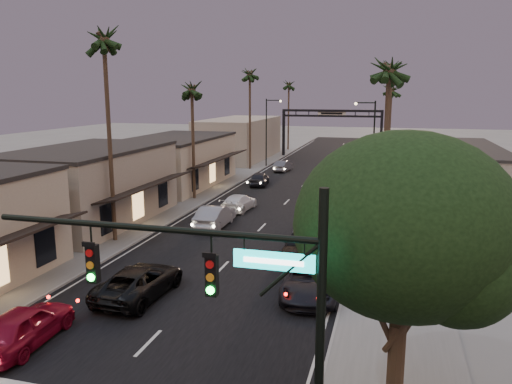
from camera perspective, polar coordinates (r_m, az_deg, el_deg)
The scene contains 29 objects.
ground at distance 48.37m, azimuth 4.25°, elevation -0.42°, with size 200.00×200.00×0.00m, color slate.
road at distance 53.19m, azimuth 5.28°, elevation 0.65°, with size 14.00×120.00×0.02m, color black.
sidewalk_left at distance 62.12m, azimuth -2.25°, elevation 2.28°, with size 5.00×92.00×0.12m, color slate.
sidewalk_right at distance 59.32m, azimuth 15.55°, elevation 1.44°, with size 5.00×92.00×0.12m, color slate.
storefront_mid at distance 39.85m, azimuth -18.49°, elevation 0.52°, with size 8.00×14.00×5.50m, color gray.
storefront_far at distance 53.74m, azimuth -9.05°, elevation 3.36°, with size 8.00×16.00×5.00m, color tan.
storefront_dist at distance 75.11m, azimuth -1.84°, elevation 6.11°, with size 8.00×20.00×6.00m, color gray.
building_right at distance 47.35m, azimuth 21.17°, elevation 1.67°, with size 8.00×18.00×5.00m, color gray.
traffic_signal at distance 11.97m, azimuth -1.86°, elevation -11.93°, with size 8.51×0.22×7.80m.
corner_tree at distance 14.48m, azimuth 16.83°, elevation -4.51°, with size 6.20×6.20×8.80m.
arch at distance 77.15m, azimuth 8.63°, elevation 8.01°, with size 15.20×0.40×7.27m.
streetlight_right at distance 51.74m, azimuth 13.00°, elevation 6.06°, with size 2.13×0.30×9.00m.
streetlight_left at distance 66.58m, azimuth 1.42°, elevation 7.45°, with size 2.13×0.30×9.00m.
palm_lb at distance 33.66m, azimuth -17.05°, elevation 16.94°, with size 3.20×3.20×15.20m.
palm_lc at distance 45.99m, azimuth -7.36°, elevation 12.05°, with size 3.20×3.20×12.20m.
palm_ld at distance 64.02m, azimuth -0.71°, elevation 13.65°, with size 3.20×3.20×14.20m.
palm_ra at distance 30.56m, azimuth 15.02°, elevation 14.01°, with size 3.20×3.20×13.20m.
palm_rb at distance 50.58m, azimuth 15.27°, elevation 13.88°, with size 3.20×3.20×14.20m.
palm_rc at distance 70.51m, azimuth 15.26°, elevation 11.46°, with size 3.20×3.20×12.20m.
palm_far at distance 86.27m, azimuth 3.78°, elevation 12.38°, with size 3.20×3.20×13.20m.
oncoming_red at distance 22.22m, azimuth -24.98°, elevation -13.68°, with size 1.92×4.77×1.62m, color maroon.
oncoming_pickup at distance 25.28m, azimuth -13.16°, elevation -9.93°, with size 2.57×5.57×1.55m, color black.
oncoming_silver at distance 37.00m, azimuth -4.72°, elevation -2.77°, with size 1.75×5.02×1.65m, color gray.
oncoming_white at distance 42.06m, azimuth -1.97°, elevation -1.21°, with size 1.95×4.79×1.39m, color white.
oncoming_dgrey at distance 53.45m, azimuth 0.39°, elevation 1.54°, with size 1.73×4.31×1.47m, color black.
oncoming_grey_far at distance 63.13m, azimuth 3.09°, elevation 2.99°, with size 1.44×4.14×1.37m, color #515257.
curbside_near at distance 25.01m, azimuth 6.21°, elevation -9.88°, with size 2.63×5.71×1.59m, color black.
curbside_black at distance 30.34m, azimuth 5.41°, elevation -6.04°, with size 2.20×5.41×1.57m, color black.
curbside_grey at distance 35.61m, azimuth 6.44°, elevation -3.43°, with size 1.87×4.65×1.58m, color #4F5055.
Camera 1 is at (8.94, -6.51, 9.81)m, focal length 35.00 mm.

